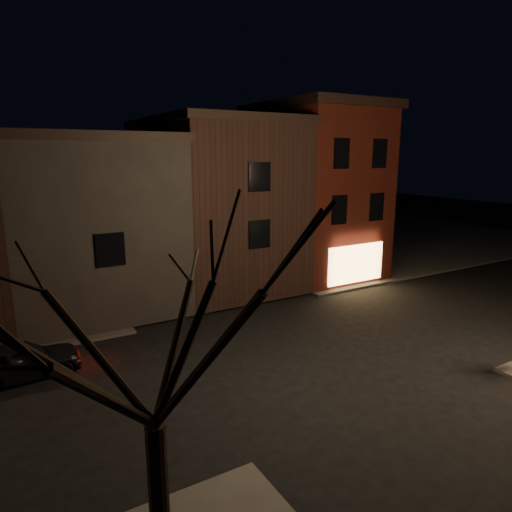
{
  "coord_description": "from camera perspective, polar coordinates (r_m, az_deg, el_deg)",
  "views": [
    {
      "loc": [
        -9.98,
        -13.6,
        7.63
      ],
      "look_at": [
        0.03,
        3.3,
        3.2
      ],
      "focal_mm": 32.0,
      "sensor_mm": 36.0,
      "label": 1
    }
  ],
  "objects": [
    {
      "name": "sidewalk_far_right",
      "position": [
        45.66,
        10.97,
        2.93
      ],
      "size": [
        30.0,
        30.0,
        0.12
      ],
      "primitive_type": "cube",
      "color": "#2D2B28",
      "rests_on": "ground"
    },
    {
      "name": "bare_tree_left",
      "position": [
        7.23,
        -13.35,
        -5.31
      ],
      "size": [
        5.6,
        5.6,
        7.5
      ],
      "color": "black",
      "rests_on": "sidewalk_near_left"
    },
    {
      "name": "parked_car_a",
      "position": [
        17.99,
        -27.44,
        -11.55
      ],
      "size": [
        4.06,
        1.87,
        1.35
      ],
      "primitive_type": "imported",
      "rotation": [
        0.0,
        0.0,
        1.64
      ],
      "color": "black",
      "rests_on": "ground"
    },
    {
      "name": "ground",
      "position": [
        18.51,
        5.24,
        -11.68
      ],
      "size": [
        120.0,
        120.0,
        0.0
      ],
      "primitive_type": "plane",
      "color": "black",
      "rests_on": "ground"
    },
    {
      "name": "corner_building",
      "position": [
        29.34,
        7.35,
        8.25
      ],
      "size": [
        6.5,
        8.5,
        10.5
      ],
      "color": "#4D160D",
      "rests_on": "ground"
    },
    {
      "name": "row_building_a",
      "position": [
        26.84,
        -5.17,
        6.68
      ],
      "size": [
        7.3,
        10.3,
        9.4
      ],
      "color": "black",
      "rests_on": "ground"
    },
    {
      "name": "row_building_b",
      "position": [
        24.69,
        -20.55,
        4.23
      ],
      "size": [
        7.8,
        10.3,
        8.4
      ],
      "color": "black",
      "rests_on": "ground"
    }
  ]
}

